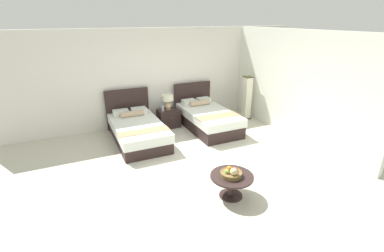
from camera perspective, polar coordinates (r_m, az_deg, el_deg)
ground_plane at (r=6.27m, az=2.30°, el=-7.31°), size 9.32×9.42×0.02m
wall_back at (r=8.35m, az=-6.89°, el=9.97°), size 9.32×0.12×2.73m
wall_side_right at (r=7.73m, az=20.39°, el=7.87°), size 0.12×5.02×2.73m
bed_near_window at (r=7.32m, az=-11.12°, el=-0.79°), size 1.22×2.20×1.14m
bed_near_corner at (r=7.98m, az=3.08°, el=1.66°), size 1.20×2.18×1.13m
nightstand at (r=8.12m, az=-4.81°, el=1.60°), size 0.59×0.48×0.52m
table_lamp at (r=7.97m, az=-4.98°, el=5.30°), size 0.32×0.32×0.43m
vase at (r=7.92m, az=-5.99°, el=3.65°), size 0.07×0.07×0.17m
coffee_table at (r=5.05m, az=8.09°, el=-11.12°), size 0.76×0.76×0.42m
fruit_bowl at (r=4.93m, az=8.06°, el=-9.50°), size 0.38×0.38×0.19m
floor_lamp_corner at (r=8.80m, az=11.14°, el=5.63°), size 0.25×0.25×1.34m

